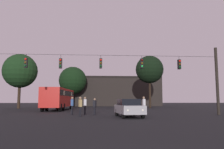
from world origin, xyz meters
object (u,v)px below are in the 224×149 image
Objects in this scene: pedestrian_near_bus at (80,105)px; tree_left_silhouette at (73,81)px; pedestrian_crossing_right at (72,104)px; city_bus at (59,97)px; pedestrian_crossing_center at (144,104)px; tree_behind_building at (20,71)px; car_near_right at (129,108)px; pedestrian_crossing_left at (85,104)px; tree_right_far at (149,70)px; pedestrian_trailing at (95,105)px.

tree_left_silhouette is at bearing 96.98° from pedestrian_near_bus.
city_bus is at bearing 106.07° from pedestrian_crossing_right.
tree_behind_building reaches higher than pedestrian_crossing_center.
tree_behind_building is (-15.75, 20.36, 5.57)m from car_near_right.
tree_behind_building is at bearing -128.50° from tree_left_silhouette.
tree_left_silhouette is 12.81m from tree_behind_building.
tree_left_silhouette is (-3.91, 26.64, 4.62)m from pedestrian_crossing_left.
car_near_right is 2.59× the size of pedestrian_near_bus.
pedestrian_crossing_right is 0.18× the size of tree_right_far.
pedestrian_near_bus is 30.29m from tree_left_silhouette.
pedestrian_trailing is at bearing -53.48° from tree_behind_building.
city_bus reaches higher than pedestrian_trailing.
pedestrian_crossing_right is at bearing -57.58° from tree_behind_building.
tree_right_far reaches higher than car_near_right.
pedestrian_crossing_left is at bearing -54.50° from tree_behind_building.
tree_behind_building reaches higher than pedestrian_crossing_left.
pedestrian_crossing_center reaches higher than pedestrian_trailing.
tree_behind_building reaches higher than city_bus.
pedestrian_crossing_left reaches higher than pedestrian_crossing_right.
pedestrian_crossing_left is at bearing 179.45° from pedestrian_crossing_center.
pedestrian_near_bus is at bearing -117.80° from pedestrian_trailing.
tree_right_far is (12.05, 17.35, 5.91)m from pedestrian_crossing_right.
pedestrian_crossing_center is (5.96, -0.06, 0.02)m from pedestrian_crossing_left.
tree_left_silhouette reaches higher than pedestrian_crossing_left.
city_bus reaches higher than pedestrian_near_bus.
tree_left_silhouette reaches higher than pedestrian_crossing_right.
pedestrian_trailing is 0.19× the size of tree_left_silhouette.
car_near_right is 31.72m from tree_left_silhouette.
tree_left_silhouette is at bearing 110.28° from pedestrian_crossing_center.
tree_right_far is at bearing 71.80° from car_near_right.
car_near_right is at bearing -43.76° from pedestrian_crossing_left.
pedestrian_crossing_center is 5.03m from pedestrian_trailing.
car_near_right is at bearing -59.70° from city_bus.
tree_behind_building is (-7.96, -10.01, 0.75)m from tree_left_silhouette.
pedestrian_trailing is (-2.91, 3.02, 0.11)m from car_near_right.
city_bus is 1.20× the size of tree_behind_building.
pedestrian_crossing_left is 0.19× the size of tree_right_far.
car_near_right is 4.22m from pedestrian_crossing_center.
tree_right_far is at bearing 61.47° from pedestrian_near_bus.
pedestrian_crossing_center is 0.21× the size of tree_left_silhouette.
pedestrian_crossing_right is at bearing 108.29° from pedestrian_near_bus.
city_bus is 17.36m from tree_right_far.
city_bus is 10.96m from pedestrian_crossing_left.
pedestrian_crossing_right is 2.32m from pedestrian_trailing.
city_bus is 2.50× the size of car_near_right.
pedestrian_crossing_right is 0.19× the size of tree_behind_building.
pedestrian_trailing is at bearing 62.20° from pedestrian_near_bus.
pedestrian_crossing_right is at bearing 164.14° from pedestrian_trailing.
tree_behind_building reaches higher than pedestrian_trailing.
pedestrian_crossing_left is 21.21m from tree_right_far.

